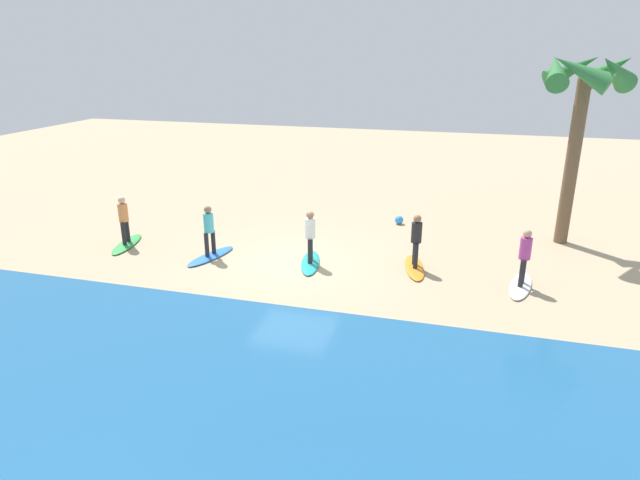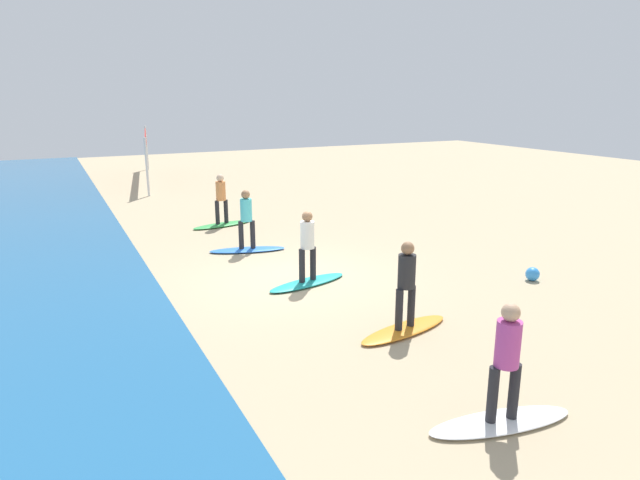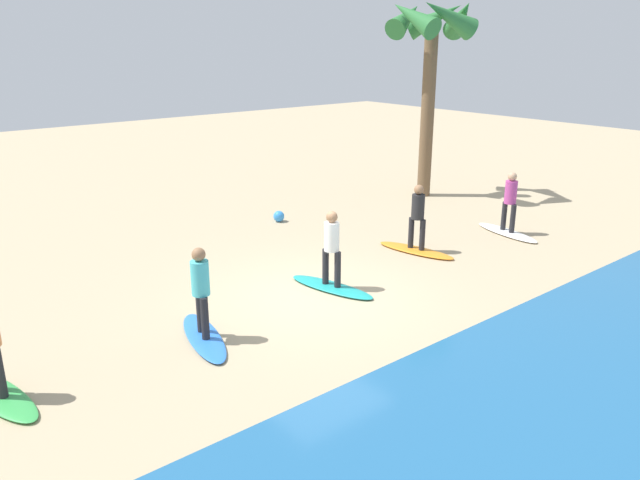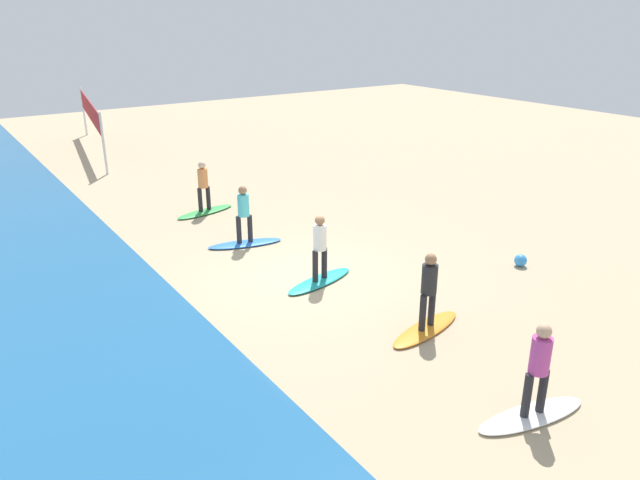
# 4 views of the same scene
# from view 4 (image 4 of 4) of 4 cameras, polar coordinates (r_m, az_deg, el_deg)

# --- Properties ---
(ground_plane) EXTENTS (60.00, 60.00, 0.00)m
(ground_plane) POSITION_cam_4_polar(r_m,az_deg,el_deg) (15.08, -1.49, -3.46)
(ground_plane) COLOR tan
(surfboard_white) EXTENTS (0.92, 2.17, 0.09)m
(surfboard_white) POSITION_cam_4_polar(r_m,az_deg,el_deg) (10.80, 19.37, -15.39)
(surfboard_white) COLOR white
(surfboard_white) RESTS_ON ground
(surfer_white) EXTENTS (0.32, 0.46, 1.64)m
(surfer_white) POSITION_cam_4_polar(r_m,az_deg,el_deg) (10.27, 20.04, -10.89)
(surfer_white) COLOR #232328
(surfer_white) RESTS_ON surfboard_white
(surfboard_orange) EXTENTS (0.98, 2.17, 0.09)m
(surfboard_orange) POSITION_cam_4_polar(r_m,az_deg,el_deg) (12.81, 9.99, -8.29)
(surfboard_orange) COLOR orange
(surfboard_orange) RESTS_ON ground
(surfer_orange) EXTENTS (0.32, 0.45, 1.64)m
(surfer_orange) POSITION_cam_4_polar(r_m,az_deg,el_deg) (12.36, 10.27, -4.27)
(surfer_orange) COLOR #232328
(surfer_orange) RESTS_ON surfboard_orange
(surfboard_teal) EXTENTS (1.01, 2.17, 0.09)m
(surfboard_teal) POSITION_cam_4_polar(r_m,az_deg,el_deg) (14.73, -0.02, -3.88)
(surfboard_teal) COLOR teal
(surfboard_teal) RESTS_ON ground
(surfer_teal) EXTENTS (0.32, 0.45, 1.64)m
(surfer_teal) POSITION_cam_4_polar(r_m,az_deg,el_deg) (14.34, -0.02, -0.29)
(surfer_teal) COLOR #232328
(surfer_teal) RESTS_ON surfboard_teal
(surfboard_blue) EXTENTS (1.08, 2.17, 0.09)m
(surfboard_blue) POSITION_cam_4_polar(r_m,az_deg,el_deg) (17.17, -7.09, -0.33)
(surfboard_blue) COLOR blue
(surfboard_blue) RESTS_ON ground
(surfer_blue) EXTENTS (0.32, 0.45, 1.64)m
(surfer_blue) POSITION_cam_4_polar(r_m,az_deg,el_deg) (16.84, -7.24, 2.81)
(surfer_blue) COLOR #232328
(surfer_blue) RESTS_ON surfboard_blue
(surfboard_green) EXTENTS (0.96, 2.17, 0.09)m
(surfboard_green) POSITION_cam_4_polar(r_m,az_deg,el_deg) (20.10, -10.81, 2.65)
(surfboard_green) COLOR green
(surfboard_green) RESTS_ON ground
(surfer_green) EXTENTS (0.32, 0.45, 1.64)m
(surfer_green) POSITION_cam_4_polar(r_m,az_deg,el_deg) (19.82, -11.00, 5.37)
(surfer_green) COLOR #232328
(surfer_green) RESTS_ON surfboard_green
(volleyball_net) EXTENTS (8.98, 1.59, 2.50)m
(volleyball_net) POSITION_cam_4_polar(r_m,az_deg,el_deg) (30.04, -20.87, 11.12)
(volleyball_net) COLOR silver
(volleyball_net) RESTS_ON ground
(beach_ball) EXTENTS (0.32, 0.32, 0.32)m
(beach_ball) POSITION_cam_4_polar(r_m,az_deg,el_deg) (16.45, 18.45, -1.84)
(beach_ball) COLOR #338CE5
(beach_ball) RESTS_ON ground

